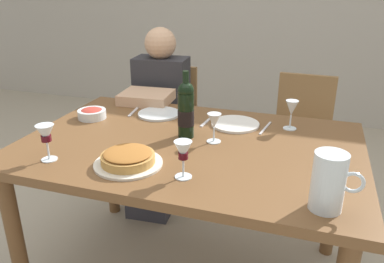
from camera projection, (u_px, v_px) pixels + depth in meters
dining_table at (190, 161)px, 1.77m from camera, size 1.50×1.00×0.76m
wine_bottle at (186, 110)px, 1.74m from camera, size 0.08×0.08×0.31m
water_pitcher at (328, 185)px, 1.21m from camera, size 0.16×0.11×0.19m
baked_tart at (128, 158)px, 1.51m from camera, size 0.27×0.27×0.06m
salad_bowl at (92, 113)px, 2.01m from camera, size 0.15×0.15×0.05m
wine_glass_left_diner at (46, 135)px, 1.53m from camera, size 0.07×0.07×0.15m
wine_glass_right_diner at (183, 152)px, 1.39m from camera, size 0.07×0.07×0.14m
wine_glass_centre at (214, 122)px, 1.70m from camera, size 0.06×0.06×0.13m
wine_glass_spare at (292, 109)px, 1.85m from camera, size 0.06×0.06×0.14m
dinner_plate_left_setting at (159, 114)px, 2.07m from camera, size 0.23×0.23×0.01m
dinner_plate_right_setting at (235, 124)px, 1.93m from camera, size 0.24×0.24×0.01m
fork_left_setting at (134, 111)px, 2.12m from camera, size 0.03×0.16×0.00m
knife_left_setting at (185, 117)px, 2.03m from camera, size 0.02×0.18×0.00m
knife_right_setting at (265, 128)px, 1.89m from camera, size 0.04×0.18×0.00m
spoon_right_setting at (206, 121)px, 1.97m from camera, size 0.03×0.16×0.00m
chair_left at (169, 121)px, 2.74m from camera, size 0.43×0.43×0.87m
diner_left at (157, 116)px, 2.48m from camera, size 0.36×0.52×1.16m
chair_right at (301, 135)px, 2.51m from camera, size 0.42×0.42×0.87m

